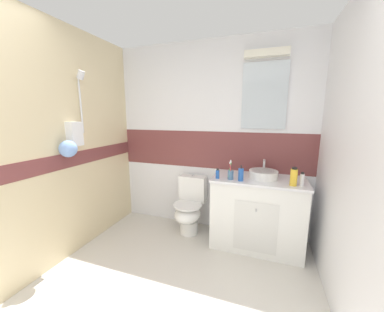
# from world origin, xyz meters

# --- Properties ---
(ground_plane) EXTENTS (3.20, 3.48, 0.04)m
(ground_plane) POSITION_xyz_m (0.00, 1.20, -0.02)
(ground_plane) COLOR beige
(wall_back_tiled) EXTENTS (3.20, 0.20, 2.50)m
(wall_back_tiled) POSITION_xyz_m (0.01, 2.45, 1.26)
(wall_back_tiled) COLOR white
(wall_back_tiled) RESTS_ON ground_plane
(wall_left_shower_alcove) EXTENTS (0.29, 3.48, 2.50)m
(wall_left_shower_alcove) POSITION_xyz_m (-1.35, 1.20, 1.25)
(wall_left_shower_alcove) COLOR beige
(wall_left_shower_alcove) RESTS_ON ground_plane
(wall_right_plain) EXTENTS (0.10, 3.48, 2.50)m
(wall_right_plain) POSITION_xyz_m (1.35, 1.20, 1.25)
(wall_right_plain) COLOR white
(wall_right_plain) RESTS_ON ground_plane
(vanity_cabinet) EXTENTS (1.04, 0.57, 0.85)m
(vanity_cabinet) POSITION_xyz_m (0.66, 2.13, 0.43)
(vanity_cabinet) COLOR white
(vanity_cabinet) RESTS_ON ground_plane
(sink_basin) EXTENTS (0.32, 0.37, 0.19)m
(sink_basin) POSITION_xyz_m (0.71, 2.15, 0.90)
(sink_basin) COLOR white
(sink_basin) RESTS_ON vanity_cabinet
(toilet) EXTENTS (0.37, 0.50, 0.76)m
(toilet) POSITION_xyz_m (-0.20, 2.15, 0.36)
(toilet) COLOR white
(toilet) RESTS_ON ground_plane
(toothbrush_cup) EXTENTS (0.07, 0.07, 0.23)m
(toothbrush_cup) POSITION_xyz_m (0.36, 1.96, 0.91)
(toothbrush_cup) COLOR #4C7299
(toothbrush_cup) RESTS_ON vanity_cabinet
(soap_dispenser) EXTENTS (0.06, 0.06, 0.18)m
(soap_dispenser) POSITION_xyz_m (0.48, 1.95, 0.92)
(soap_dispenser) COLOR #2659B2
(soap_dispenser) RESTS_ON vanity_cabinet
(mouthwash_bottle) EXTENTS (0.07, 0.07, 0.19)m
(mouthwash_bottle) POSITION_xyz_m (1.01, 1.96, 0.94)
(mouthwash_bottle) COLOR yellow
(mouthwash_bottle) RESTS_ON vanity_cabinet
(perfume_flask_small) EXTENTS (0.04, 0.03, 0.12)m
(perfume_flask_small) POSITION_xyz_m (0.22, 1.95, 0.91)
(perfume_flask_small) COLOR #2659B2
(perfume_flask_small) RESTS_ON vanity_cabinet
(deodorant_spray_can) EXTENTS (0.04, 0.04, 0.14)m
(deodorant_spray_can) POSITION_xyz_m (1.09, 1.98, 0.92)
(deodorant_spray_can) COLOR white
(deodorant_spray_can) RESTS_ON vanity_cabinet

